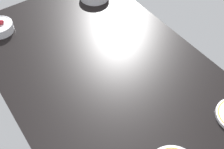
# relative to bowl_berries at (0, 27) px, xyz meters

# --- Properties ---
(dining_table) EXTENTS (1.59, 0.93, 0.04)m
(dining_table) POSITION_rel_bowl_berries_xyz_m (-0.62, -0.31, -0.05)
(dining_table) COLOR black
(dining_table) RESTS_ON ground
(bowl_berries) EXTENTS (0.14, 0.14, 0.07)m
(bowl_berries) POSITION_rel_bowl_berries_xyz_m (0.00, 0.00, 0.00)
(bowl_berries) COLOR silver
(bowl_berries) RESTS_ON dining_table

